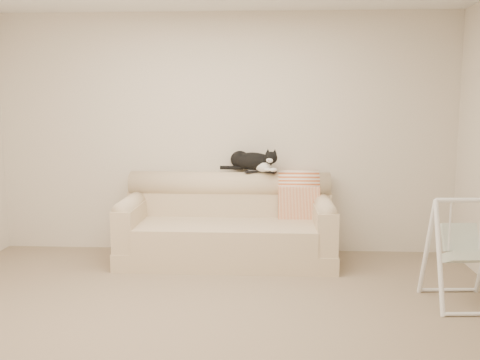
{
  "coord_description": "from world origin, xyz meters",
  "views": [
    {
      "loc": [
        0.49,
        -3.84,
        1.64
      ],
      "look_at": [
        0.21,
        1.27,
        0.9
      ],
      "focal_mm": 40.0,
      "sensor_mm": 36.0,
      "label": 1
    }
  ],
  "objects_px": {
    "tuxedo_cat": "(252,161)",
    "baby_swing": "(463,251)",
    "remote_a": "(253,171)",
    "sofa": "(228,227)",
    "remote_b": "(269,172)"
  },
  "relations": [
    {
      "from": "remote_a",
      "to": "tuxedo_cat",
      "type": "relative_size",
      "value": 0.29
    },
    {
      "from": "remote_a",
      "to": "remote_b",
      "type": "xyz_separation_m",
      "value": [
        0.17,
        0.01,
        -0.0
      ]
    },
    {
      "from": "remote_b",
      "to": "tuxedo_cat",
      "type": "bearing_deg",
      "value": 170.68
    },
    {
      "from": "remote_a",
      "to": "remote_b",
      "type": "distance_m",
      "value": 0.17
    },
    {
      "from": "remote_a",
      "to": "baby_swing",
      "type": "xyz_separation_m",
      "value": [
        1.75,
        -1.37,
        -0.47
      ]
    },
    {
      "from": "tuxedo_cat",
      "to": "baby_swing",
      "type": "xyz_separation_m",
      "value": [
        1.76,
        -1.41,
        -0.57
      ]
    },
    {
      "from": "remote_a",
      "to": "baby_swing",
      "type": "height_order",
      "value": "remote_a"
    },
    {
      "from": "remote_b",
      "to": "baby_swing",
      "type": "xyz_separation_m",
      "value": [
        1.58,
        -1.38,
        -0.46
      ]
    },
    {
      "from": "remote_a",
      "to": "tuxedo_cat",
      "type": "bearing_deg",
      "value": 103.45
    },
    {
      "from": "remote_b",
      "to": "remote_a",
      "type": "bearing_deg",
      "value": -177.62
    },
    {
      "from": "sofa",
      "to": "remote_b",
      "type": "height_order",
      "value": "remote_b"
    },
    {
      "from": "tuxedo_cat",
      "to": "sofa",
      "type": "bearing_deg",
      "value": -133.4
    },
    {
      "from": "baby_swing",
      "to": "sofa",
      "type": "bearing_deg",
      "value": 150.44
    },
    {
      "from": "sofa",
      "to": "tuxedo_cat",
      "type": "distance_m",
      "value": 0.76
    },
    {
      "from": "remote_a",
      "to": "tuxedo_cat",
      "type": "distance_m",
      "value": 0.11
    }
  ]
}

